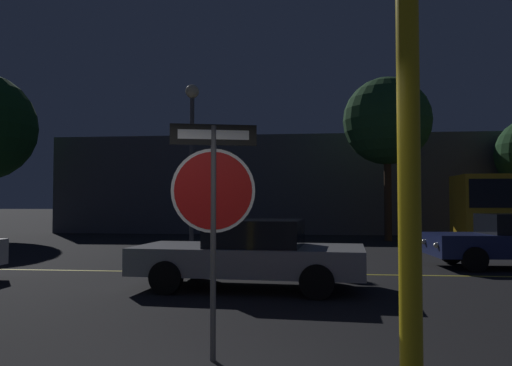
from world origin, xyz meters
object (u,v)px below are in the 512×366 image
Objects in this scene: stop_sign at (213,192)px; tree_2 at (387,122)px; street_lamp at (192,133)px; passing_car_2 at (251,253)px; yellow_pole_right at (409,196)px.

tree_2 is (4.48, 17.05, 3.46)m from stop_sign.
street_lamp is (-3.30, 13.06, 2.51)m from stop_sign.
yellow_pole_right is at bearing -161.11° from passing_car_2.
stop_sign is 0.40× the size of street_lamp.
tree_2 is (4.58, 12.62, 4.55)m from passing_car_2.
street_lamp reaches higher than stop_sign.
passing_car_2 is at bearing 104.42° from yellow_pole_right.
passing_car_2 is 0.75× the size of street_lamp.
passing_car_2 is (-0.10, 4.43, -1.09)m from stop_sign.
stop_sign is 0.34× the size of tree_2.
yellow_pole_right reaches higher than stop_sign.
street_lamp reaches higher than yellow_pole_right.
street_lamp is (-4.89, 15.19, 2.59)m from yellow_pole_right.
passing_car_2 is (-1.69, 6.56, -1.01)m from yellow_pole_right.
street_lamp is at bearing 107.83° from yellow_pole_right.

